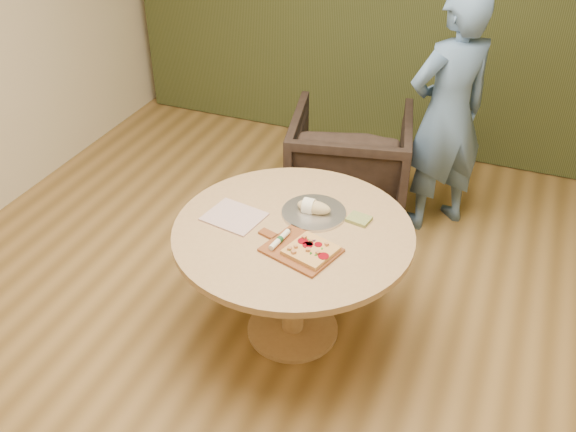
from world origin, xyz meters
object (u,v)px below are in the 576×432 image
(pedestal_table, at_px, (293,250))
(pizza_paddle, at_px, (300,249))
(cutlery_roll, at_px, (280,240))
(flatbread_pizza, at_px, (311,250))
(serving_tray, at_px, (314,213))
(armchair, at_px, (350,159))
(person_standing, at_px, (447,115))
(bread_roll, at_px, (312,207))

(pedestal_table, height_order, pizza_paddle, pizza_paddle)
(pedestal_table, distance_m, cutlery_roll, 0.23)
(flatbread_pizza, height_order, serving_tray, flatbread_pizza)
(pedestal_table, height_order, cutlery_roll, cutlery_roll)
(flatbread_pizza, distance_m, cutlery_roll, 0.18)
(armchair, xyz_separation_m, person_standing, (0.64, 0.08, 0.43))
(pizza_paddle, relative_size, flatbread_pizza, 1.72)
(cutlery_roll, xyz_separation_m, bread_roll, (0.06, 0.33, 0.01))
(pizza_paddle, height_order, bread_roll, bread_roll)
(pedestal_table, relative_size, pizza_paddle, 2.73)
(serving_tray, height_order, person_standing, person_standing)
(armchair, relative_size, person_standing, 0.50)
(serving_tray, bearing_deg, flatbread_pizza, -72.51)
(armchair, bearing_deg, flatbread_pizza, 87.15)
(bread_roll, bearing_deg, armchair, 96.65)
(pedestal_table, distance_m, serving_tray, 0.24)
(pedestal_table, bearing_deg, pizza_paddle, -58.98)
(pedestal_table, bearing_deg, person_standing, 69.73)
(pedestal_table, bearing_deg, flatbread_pizza, -46.81)
(pedestal_table, distance_m, person_standing, 1.58)
(serving_tray, bearing_deg, person_standing, 69.27)
(pizza_paddle, height_order, cutlery_roll, cutlery_roll)
(flatbread_pizza, xyz_separation_m, person_standing, (0.38, 1.63, 0.09))
(flatbread_pizza, xyz_separation_m, cutlery_roll, (-0.18, 0.02, 0.00))
(pedestal_table, relative_size, bread_roll, 6.70)
(pizza_paddle, xyz_separation_m, flatbread_pizza, (0.06, -0.01, 0.02))
(bread_roll, bearing_deg, person_standing, 68.92)
(serving_tray, relative_size, bread_roll, 1.84)
(bread_roll, height_order, armchair, armchair)
(flatbread_pizza, distance_m, person_standing, 1.68)
(armchair, distance_m, person_standing, 0.77)
(pizza_paddle, xyz_separation_m, cutlery_roll, (-0.11, 0.01, 0.02))
(armchair, bearing_deg, serving_tray, 84.75)
(bread_roll, bearing_deg, pedestal_table, -104.06)
(cutlery_roll, height_order, armchair, armchair)
(serving_tray, distance_m, armchair, 1.26)
(cutlery_roll, distance_m, person_standing, 1.71)
(person_standing, bearing_deg, cutlery_roll, 26.58)
(pedestal_table, distance_m, bread_roll, 0.26)
(bread_roll, xyz_separation_m, person_standing, (0.49, 1.28, 0.07))
(pizza_paddle, height_order, person_standing, person_standing)
(bread_roll, relative_size, armchair, 0.22)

